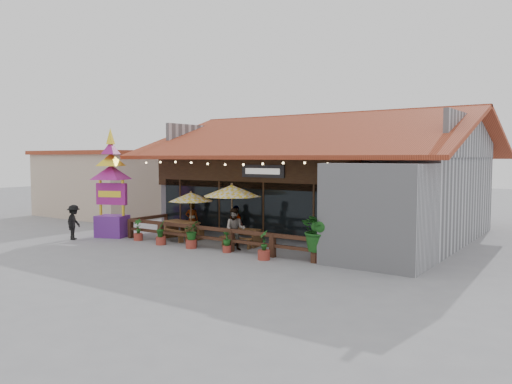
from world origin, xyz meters
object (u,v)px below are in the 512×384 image
Objects in this scene: tropical_plant at (319,230)px; picnic_table_right at (242,235)px; thai_sign_tower at (111,175)px; umbrella_right at (232,191)px; picnic_table_left at (182,227)px; pedestrian at (74,222)px; umbrella_left at (191,197)px.

picnic_table_right is at bearing 165.89° from tropical_plant.
umbrella_right is at bearing 13.36° from thai_sign_tower.
picnic_table_left is 0.97× the size of tropical_plant.
pedestrian is at bearing -144.22° from picnic_table_left.
tropical_plant is at bearing -8.85° from umbrella_left.
picnic_table_right is 1.03× the size of pedestrian.
picnic_table_left is 7.66m from tropical_plant.
thai_sign_tower is 2.75× the size of tropical_plant.
picnic_table_right is 4.43m from tropical_plant.
tropical_plant is (4.25, -1.07, 0.67)m from picnic_table_right.
picnic_table_left is 4.25m from thai_sign_tower.
picnic_table_right is (0.46, 0.12, -1.87)m from umbrella_right.
picnic_table_right is (3.34, 0.21, -0.07)m from picnic_table_left.
thai_sign_tower is 2.76m from pedestrian.
thai_sign_tower is (-6.59, -1.58, 2.46)m from picnic_table_right.
umbrella_right is at bearing -97.89° from pedestrian.
umbrella_left is at bearing 171.15° from tropical_plant.
thai_sign_tower is at bearing -155.42° from umbrella_left.
picnic_table_left is (-2.88, -0.09, -1.79)m from umbrella_right.
pedestrian is at bearing -117.23° from thai_sign_tower.
tropical_plant is (10.84, 0.51, -1.79)m from thai_sign_tower.
tropical_plant is (4.71, -0.95, -1.20)m from umbrella_right.
pedestrian reaches higher than picnic_table_right.
umbrella_right reaches higher than tropical_plant.
picnic_table_left is 1.18× the size of picnic_table_right.
pedestrian is (-7.39, -3.13, 0.31)m from picnic_table_right.
picnic_table_right is at bearing 3.64° from picnic_table_left.
thai_sign_tower is at bearing -177.31° from tropical_plant.
pedestrian is at bearing -157.05° from picnic_table_right.
thai_sign_tower is at bearing -157.20° from picnic_table_left.
tropical_plant reaches higher than picnic_table_left.
picnic_table_right is (3.01, -0.06, -1.48)m from umbrella_left.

